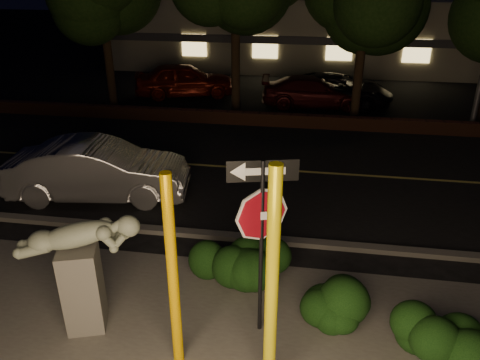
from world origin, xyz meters
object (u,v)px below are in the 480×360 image
(sculpture, at_px, (81,263))
(parked_car_red, at_px, (185,80))
(signpost, at_px, (262,215))
(silver_sedan, at_px, (98,170))
(parked_car_dark, at_px, (337,90))
(yellow_pole_right, at_px, (272,288))
(yellow_pole_left, at_px, (173,276))
(parked_car_darkred, at_px, (313,92))

(sculpture, height_order, parked_car_red, sculpture)
(signpost, xyz_separation_m, silver_sedan, (-4.89, 4.40, -1.50))
(silver_sedan, distance_m, parked_car_dark, 12.22)
(signpost, bearing_deg, sculpture, 173.56)
(yellow_pole_right, xyz_separation_m, signpost, (-0.28, 1.19, 0.45))
(silver_sedan, bearing_deg, yellow_pole_right, -145.21)
(parked_car_red, bearing_deg, parked_car_dark, -110.02)
(yellow_pole_right, distance_m, signpost, 1.30)
(yellow_pole_left, xyz_separation_m, silver_sedan, (-3.69, 5.31, -0.88))
(yellow_pole_right, bearing_deg, silver_sedan, 132.80)
(yellow_pole_left, xyz_separation_m, parked_car_darkred, (1.86, 15.09, -1.00))
(sculpture, distance_m, parked_car_dark, 15.78)
(silver_sedan, height_order, parked_car_dark, silver_sedan)
(signpost, bearing_deg, yellow_pole_left, -156.54)
(parked_car_red, bearing_deg, silver_sedan, 165.46)
(silver_sedan, height_order, parked_car_red, parked_car_red)
(silver_sedan, bearing_deg, signpost, -139.99)
(parked_car_red, relative_size, parked_car_darkred, 1.02)
(silver_sedan, bearing_deg, parked_car_red, -5.25)
(parked_car_dark, bearing_deg, parked_car_red, 97.79)
(sculpture, xyz_separation_m, parked_car_red, (-2.45, 15.40, -0.53))
(silver_sedan, bearing_deg, sculpture, -165.91)
(parked_car_darkred, bearing_deg, parked_car_dark, -68.41)
(sculpture, bearing_deg, parked_car_darkred, 57.96)
(yellow_pole_left, xyz_separation_m, parked_car_red, (-4.21, 15.93, -0.87))
(silver_sedan, distance_m, parked_car_darkred, 11.24)
(yellow_pole_right, distance_m, silver_sedan, 7.69)
(yellow_pole_left, relative_size, sculpture, 1.55)
(yellow_pole_right, distance_m, parked_car_darkred, 15.42)
(yellow_pole_right, bearing_deg, parked_car_red, 109.32)
(signpost, height_order, parked_car_red, signpost)
(signpost, distance_m, sculpture, 3.13)
(parked_car_darkred, distance_m, parked_car_dark, 1.16)
(sculpture, height_order, silver_sedan, sculpture)
(yellow_pole_right, bearing_deg, signpost, 103.33)
(yellow_pole_right, height_order, signpost, yellow_pole_right)
(parked_car_darkred, bearing_deg, yellow_pole_right, 174.16)
(sculpture, bearing_deg, signpost, -10.98)
(parked_car_darkred, xyz_separation_m, parked_car_dark, (1.05, 0.51, 0.02))
(silver_sedan, bearing_deg, yellow_pole_left, -153.16)
(parked_car_red, xyz_separation_m, parked_car_dark, (7.11, -0.34, -0.11))
(yellow_pole_right, bearing_deg, yellow_pole_left, 169.22)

